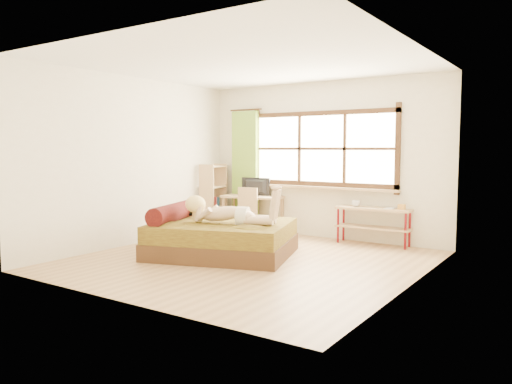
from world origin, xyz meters
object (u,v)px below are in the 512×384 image
Objects in this scene: bed at (219,237)px; pipe_shelf at (374,218)px; woman at (228,203)px; desk at (253,201)px; kitten at (189,210)px; bookshelf at (213,197)px; chair at (245,209)px.

bed is 2.56m from pipe_shelf.
bed is at bearing 151.73° from woman.
desk is 0.94× the size of pipe_shelf.
bed is 8.00× the size of kitten.
bed is 1.92× the size of pipe_shelf.
chair is at bearing -23.36° from bookshelf.
chair reaches higher than desk.
woman is at bearing -28.27° from bed.
woman is (0.20, -0.03, 0.52)m from bed.
chair is 0.96m from bookshelf.
bed is 2.03× the size of desk.
bed reaches higher than pipe_shelf.
bed is 0.55m from woman.
bed is 1.71× the size of woman.
chair is (0.09, -0.37, -0.12)m from desk.
chair is at bearing 93.41° from bed.
bookshelf reaches higher than kitten.
pipe_shelf is at bearing 33.24° from bed.
woman reaches higher than pipe_shelf.
bed is 2.72× the size of chair.
pipe_shelf is (2.27, 1.88, -0.16)m from kitten.
kitten is 0.25× the size of desk.
desk reaches higher than pipe_shelf.
woman is 2.48m from bookshelf.
chair is at bearing -83.02° from desk.
bookshelf is at bearing -178.17° from desk.
bed is at bearing -130.49° from pipe_shelf.
desk is 2.29m from pipe_shelf.
woman reaches higher than bed.
woman is at bearing -126.43° from pipe_shelf.
pipe_shelf is (1.59, 2.00, 0.18)m from bed.
desk is 0.84m from bookshelf.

